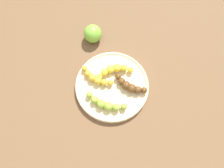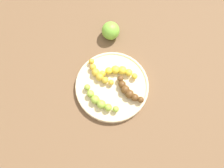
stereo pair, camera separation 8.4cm
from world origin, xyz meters
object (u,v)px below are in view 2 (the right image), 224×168
at_px(apple_green, 111,31).
at_px(banana_overripe, 128,91).
at_px(fruit_bowl, 112,86).
at_px(banana_green, 99,101).
at_px(banana_yellow, 119,71).
at_px(banana_spotted, 99,74).

bearing_deg(apple_green, banana_overripe, -10.34).
relative_size(fruit_bowl, banana_green, 1.97).
xyz_separation_m(banana_overripe, banana_yellow, (-0.08, 0.00, -0.00)).
bearing_deg(banana_overripe, banana_yellow, -108.98).
bearing_deg(banana_spotted, fruit_bowl, 98.42).
distance_m(banana_yellow, banana_green, 0.13).
distance_m(banana_overripe, apple_green, 0.24).
xyz_separation_m(banana_overripe, banana_spotted, (-0.10, -0.07, -0.00)).
xyz_separation_m(banana_yellow, banana_spotted, (-0.02, -0.07, -0.00)).
distance_m(fruit_bowl, banana_green, 0.08).
distance_m(banana_overripe, banana_green, 0.11).
bearing_deg(apple_green, banana_spotted, -38.50).
bearing_deg(banana_yellow, banana_overripe, -151.34).
distance_m(banana_overripe, banana_spotted, 0.12).
height_order(banana_yellow, banana_spotted, banana_yellow).
bearing_deg(banana_overripe, apple_green, -117.90).
bearing_deg(fruit_bowl, apple_green, 156.60).
xyz_separation_m(fruit_bowl, banana_green, (0.04, -0.06, 0.02)).
bearing_deg(fruit_bowl, banana_overripe, 41.35).
distance_m(banana_spotted, banana_green, 0.10).
height_order(banana_overripe, banana_spotted, banana_overripe).
bearing_deg(banana_overripe, fruit_bowl, -66.21).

